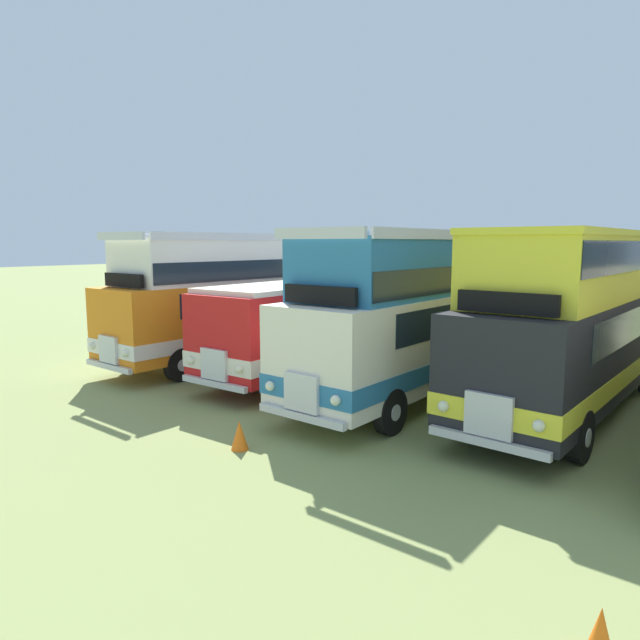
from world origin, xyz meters
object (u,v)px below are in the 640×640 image
object	(u,v)px
bus_fourth_in_row	(576,313)
cone_near_end	(600,639)
cone_mid_row	(240,435)
bus_second_in_row	(332,317)
bus_first_in_row	(243,294)
bus_third_in_row	(435,307)

from	to	relation	value
bus_fourth_in_row	cone_near_end	xyz separation A→B (m)	(2.41, -9.12, -2.13)
cone_near_end	cone_mid_row	xyz separation A→B (m)	(-7.11, 2.08, -0.04)
cone_mid_row	bus_second_in_row	bearing A→B (deg)	111.61
bus_first_in_row	cone_near_end	distance (m)	16.35
bus_first_in_row	bus_fourth_in_row	world-z (taller)	bus_first_in_row
bus_second_in_row	bus_third_in_row	size ratio (longest dim) A/B	0.91
bus_third_in_row	cone_near_end	xyz separation A→B (m)	(6.16, -8.99, -2.03)
cone_near_end	cone_mid_row	world-z (taller)	cone_near_end
cone_mid_row	bus_third_in_row	bearing A→B (deg)	82.15
bus_third_in_row	bus_first_in_row	bearing A→B (deg)	-178.27
bus_first_in_row	bus_third_in_row	world-z (taller)	same
cone_mid_row	bus_fourth_in_row	bearing A→B (deg)	56.26
cone_near_end	bus_fourth_in_row	bearing A→B (deg)	104.78
bus_second_in_row	bus_third_in_row	distance (m)	3.81
bus_fourth_in_row	bus_third_in_row	bearing A→B (deg)	-177.92
bus_fourth_in_row	cone_near_end	distance (m)	9.67
cone_near_end	bus_third_in_row	bearing A→B (deg)	124.43
bus_third_in_row	bus_fourth_in_row	size ratio (longest dim) A/B	1.14
bus_third_in_row	cone_mid_row	xyz separation A→B (m)	(-0.95, -6.91, -2.06)
bus_third_in_row	bus_fourth_in_row	distance (m)	3.76
bus_fourth_in_row	cone_mid_row	xyz separation A→B (m)	(-4.70, -7.04, -2.17)
cone_near_end	cone_mid_row	size ratio (longest dim) A/B	1.12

